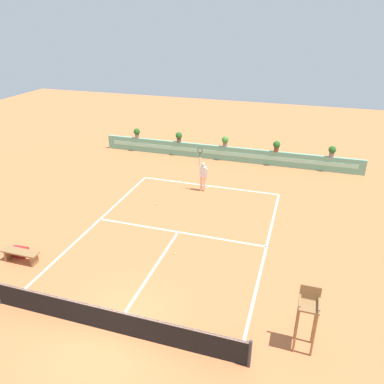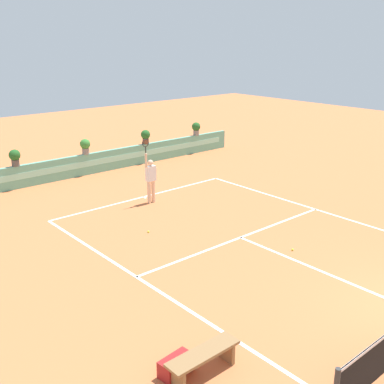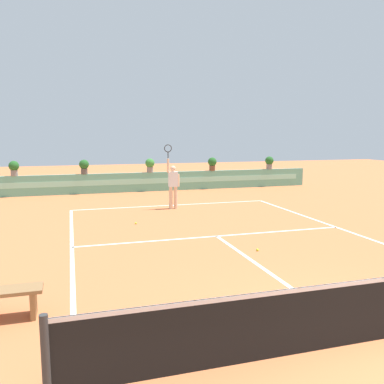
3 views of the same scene
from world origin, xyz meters
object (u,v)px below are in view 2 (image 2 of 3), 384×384
at_px(bench_courtside, 203,358).
at_px(gear_bag, 176,366).
at_px(potted_plant_right, 146,136).
at_px(potted_plant_left, 15,157).
at_px(potted_plant_centre, 85,145).
at_px(tennis_player, 151,177).
at_px(tennis_ball_near_baseline, 293,250).
at_px(tennis_ball_mid_court, 148,232).
at_px(potted_plant_far_right, 196,128).

xyz_separation_m(bench_courtside, gear_bag, (-0.39, 0.35, -0.20)).
relative_size(potted_plant_right, potted_plant_left, 1.00).
relative_size(potted_plant_right, potted_plant_centre, 1.00).
bearing_deg(bench_courtside, tennis_player, 59.41).
height_order(potted_plant_right, potted_plant_left, same).
bearing_deg(tennis_ball_near_baseline, potted_plant_left, 108.38).
bearing_deg(tennis_ball_near_baseline, potted_plant_right, 76.10).
height_order(tennis_ball_near_baseline, potted_plant_centre, potted_plant_centre).
relative_size(gear_bag, potted_plant_left, 0.97).
distance_m(bench_courtside, tennis_ball_mid_court, 7.24).
distance_m(potted_plant_far_right, potted_plant_left, 10.26).
bearing_deg(potted_plant_left, tennis_ball_near_baseline, -71.62).
relative_size(tennis_player, tennis_ball_mid_court, 38.01).
bearing_deg(potted_plant_left, potted_plant_centre, 0.00).
bearing_deg(bench_courtside, potted_plant_right, 58.17).
xyz_separation_m(tennis_ball_near_baseline, potted_plant_far_right, (6.37, 11.73, 1.38)).
distance_m(bench_courtside, potted_plant_far_right, 18.69).
bearing_deg(gear_bag, bench_courtside, -41.90).
bearing_deg(gear_bag, tennis_player, 56.52).
distance_m(tennis_ball_mid_court, potted_plant_centre, 8.05).
bearing_deg(potted_plant_far_right, tennis_ball_near_baseline, -118.48).
bearing_deg(potted_plant_left, potted_plant_right, 0.00).
relative_size(tennis_player, potted_plant_centre, 3.57).
distance_m(potted_plant_right, potted_plant_left, 6.80).
bearing_deg(tennis_player, potted_plant_centre, 89.24).
height_order(bench_courtside, potted_plant_right, potted_plant_right).
distance_m(gear_bag, tennis_ball_mid_court, 7.12).
xyz_separation_m(bench_courtside, tennis_ball_near_baseline, (5.85, 2.37, -0.34)).
distance_m(tennis_ball_near_baseline, potted_plant_right, 12.16).
xyz_separation_m(potted_plant_right, potted_plant_centre, (-3.46, 0.00, 0.00)).
bearing_deg(potted_plant_right, potted_plant_centre, 180.00).
relative_size(gear_bag, tennis_player, 0.27).
distance_m(tennis_ball_mid_court, potted_plant_right, 9.50).
xyz_separation_m(tennis_ball_near_baseline, tennis_ball_mid_court, (-2.52, 4.05, 0.00)).
xyz_separation_m(potted_plant_centre, potted_plant_left, (-3.34, 0.00, 0.00)).
relative_size(tennis_ball_mid_court, potted_plant_centre, 0.09).
bearing_deg(potted_plant_right, potted_plant_far_right, 0.00).
bearing_deg(gear_bag, tennis_ball_near_baseline, 17.97).
xyz_separation_m(bench_courtside, potted_plant_far_right, (12.22, 14.10, 1.04)).
bearing_deg(tennis_ball_mid_court, tennis_player, 51.89).
relative_size(tennis_ball_mid_court, potted_plant_far_right, 0.09).
xyz_separation_m(tennis_player, potted_plant_right, (3.53, 5.27, 0.36)).
height_order(gear_bag, potted_plant_left, potted_plant_left).
height_order(bench_courtside, potted_plant_centre, potted_plant_centre).
bearing_deg(potted_plant_right, bench_courtside, -121.83).
xyz_separation_m(potted_plant_right, potted_plant_left, (-6.80, 0.00, 0.00)).
relative_size(tennis_player, potted_plant_left, 3.57).
bearing_deg(tennis_ball_mid_court, potted_plant_far_right, 40.84).
distance_m(gear_bag, potted_plant_centre, 14.93).
xyz_separation_m(bench_courtside, potted_plant_left, (1.96, 14.10, 1.04)).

